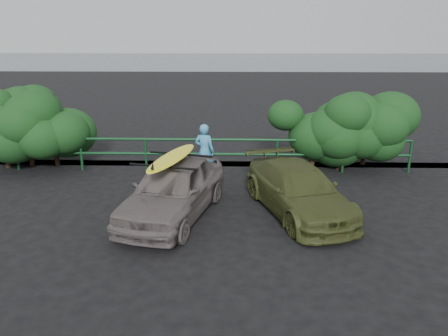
{
  "coord_description": "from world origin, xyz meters",
  "views": [
    {
      "loc": [
        1.73,
        -7.78,
        4.1
      ],
      "look_at": [
        1.47,
        2.16,
        0.99
      ],
      "focal_mm": 35.0,
      "sensor_mm": 36.0,
      "label": 1
    }
  ],
  "objects_px": {
    "guardrail": "(179,155)",
    "sedan": "(173,189)",
    "surfboard": "(172,157)",
    "man": "(204,151)",
    "olive_vehicle": "(298,190)"
  },
  "relations": [
    {
      "from": "surfboard",
      "to": "man",
      "type": "bearing_deg",
      "value": 93.8
    },
    {
      "from": "surfboard",
      "to": "sedan",
      "type": "bearing_deg",
      "value": 14.32
    },
    {
      "from": "olive_vehicle",
      "to": "sedan",
      "type": "bearing_deg",
      "value": 167.97
    },
    {
      "from": "olive_vehicle",
      "to": "surfboard",
      "type": "bearing_deg",
      "value": 167.97
    },
    {
      "from": "guardrail",
      "to": "surfboard",
      "type": "distance_m",
      "value": 3.55
    },
    {
      "from": "guardrail",
      "to": "sedan",
      "type": "distance_m",
      "value": 3.44
    },
    {
      "from": "olive_vehicle",
      "to": "surfboard",
      "type": "relative_size",
      "value": 1.55
    },
    {
      "from": "guardrail",
      "to": "surfboard",
      "type": "xyz_separation_m",
      "value": [
        0.32,
        -3.42,
        0.89
      ]
    },
    {
      "from": "sedan",
      "to": "olive_vehicle",
      "type": "bearing_deg",
      "value": 20.24
    },
    {
      "from": "man",
      "to": "olive_vehicle",
      "type": "bearing_deg",
      "value": 151.69
    },
    {
      "from": "sedan",
      "to": "surfboard",
      "type": "bearing_deg",
      "value": -165.68
    },
    {
      "from": "olive_vehicle",
      "to": "man",
      "type": "xyz_separation_m",
      "value": [
        -2.38,
        2.51,
        0.24
      ]
    },
    {
      "from": "man",
      "to": "surfboard",
      "type": "height_order",
      "value": "man"
    },
    {
      "from": "sedan",
      "to": "man",
      "type": "height_order",
      "value": "man"
    },
    {
      "from": "guardrail",
      "to": "sedan",
      "type": "height_order",
      "value": "sedan"
    }
  ]
}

